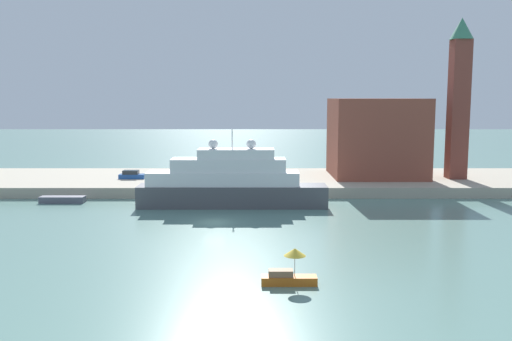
% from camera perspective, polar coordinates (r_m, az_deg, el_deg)
% --- Properties ---
extents(ground, '(400.00, 400.00, 0.00)m').
position_cam_1_polar(ground, '(68.19, -4.01, -5.26)').
color(ground, slate).
extents(quay_dock, '(110.00, 23.44, 1.61)m').
position_cam_1_polar(quay_dock, '(95.25, -2.78, -1.13)').
color(quay_dock, '#ADA38E').
rests_on(quay_dock, ground).
extents(large_yacht, '(25.87, 4.40, 10.67)m').
position_cam_1_polar(large_yacht, '(77.31, -2.42, -1.32)').
color(large_yacht, '#4C4C51').
rests_on(large_yacht, ground).
extents(small_motorboat, '(4.47, 1.76, 2.99)m').
position_cam_1_polar(small_motorboat, '(45.93, 3.65, -10.14)').
color(small_motorboat, '#C66019').
rests_on(small_motorboat, ground).
extents(work_barge, '(6.32, 1.72, 0.91)m').
position_cam_1_polar(work_barge, '(85.17, -18.74, -2.78)').
color(work_barge, '#595966').
rests_on(work_barge, ground).
extents(harbor_building, '(15.13, 14.34, 13.13)m').
position_cam_1_polar(harbor_building, '(97.84, 12.35, 3.28)').
color(harbor_building, brown).
rests_on(harbor_building, quay_dock).
extents(bell_tower, '(3.77, 3.77, 26.02)m').
position_cam_1_polar(bell_tower, '(98.28, 20.10, 7.33)').
color(bell_tower, brown).
rests_on(bell_tower, quay_dock).
extents(parked_car, '(4.23, 1.77, 1.36)m').
position_cam_1_polar(parked_car, '(95.39, -12.21, -0.44)').
color(parked_car, '#1E4C99').
rests_on(parked_car, quay_dock).
extents(person_figure, '(0.36, 0.36, 1.74)m').
position_cam_1_polar(person_figure, '(91.47, -9.53, -0.56)').
color(person_figure, '#334C8C').
rests_on(person_figure, quay_dock).
extents(mooring_bollard, '(0.55, 0.55, 0.76)m').
position_cam_1_polar(mooring_bollard, '(85.14, 1.77, -1.34)').
color(mooring_bollard, black).
rests_on(mooring_bollard, quay_dock).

